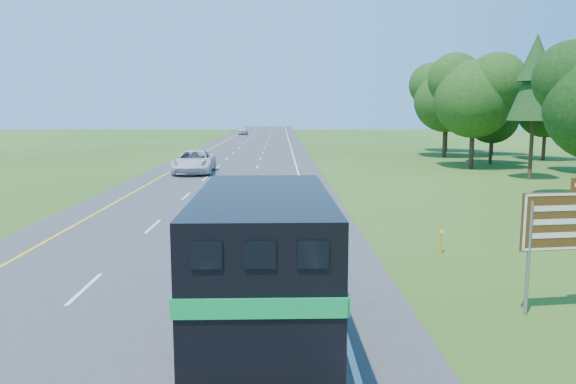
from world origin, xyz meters
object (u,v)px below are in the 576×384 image
object	(u,v)px
horse_truck	(264,268)
white_suv	(194,162)
far_car	(243,131)
exit_sign	(561,227)

from	to	relation	value
horse_truck	white_suv	bearing A→B (deg)	100.15
horse_truck	white_suv	world-z (taller)	horse_truck
far_car	exit_sign	size ratio (longest dim) A/B	1.33
exit_sign	far_car	bearing A→B (deg)	90.34
horse_truck	far_car	world-z (taller)	horse_truck
horse_truck	white_suv	distance (m)	36.25
horse_truck	exit_sign	size ratio (longest dim) A/B	2.31
white_suv	far_car	xyz separation A→B (m)	(-0.83, 75.18, -0.15)
horse_truck	exit_sign	distance (m)	7.96
white_suv	far_car	bearing A→B (deg)	88.57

